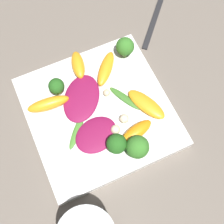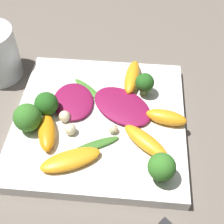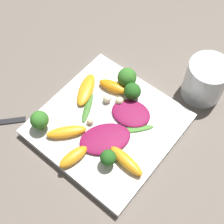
# 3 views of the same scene
# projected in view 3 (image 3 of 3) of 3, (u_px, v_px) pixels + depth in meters

# --- Properties ---
(ground_plane) EXTENTS (2.40, 2.40, 0.00)m
(ground_plane) POSITION_uv_depth(u_px,v_px,m) (108.00, 127.00, 0.61)
(ground_plane) COLOR #6B6056
(plate) EXTENTS (0.25, 0.25, 0.02)m
(plate) POSITION_uv_depth(u_px,v_px,m) (108.00, 125.00, 0.61)
(plate) COLOR white
(plate) RESTS_ON ground_plane
(drinking_glass) EXTENTS (0.08, 0.08, 0.09)m
(drinking_glass) POSITION_uv_depth(u_px,v_px,m) (205.00, 80.00, 0.62)
(drinking_glass) COLOR white
(drinking_glass) RESTS_ON ground_plane
(radicchio_leaf_0) EXTENTS (0.09, 0.08, 0.01)m
(radicchio_leaf_0) POSITION_uv_depth(u_px,v_px,m) (131.00, 113.00, 0.60)
(radicchio_leaf_0) COLOR maroon
(radicchio_leaf_0) RESTS_ON plate
(radicchio_leaf_1) EXTENTS (0.11, 0.11, 0.01)m
(radicchio_leaf_1) POSITION_uv_depth(u_px,v_px,m) (105.00, 139.00, 0.57)
(radicchio_leaf_1) COLOR maroon
(radicchio_leaf_1) RESTS_ON plate
(orange_segment_0) EXTENTS (0.07, 0.07, 0.02)m
(orange_segment_0) POSITION_uv_depth(u_px,v_px,m) (66.00, 132.00, 0.58)
(orange_segment_0) COLOR orange
(orange_segment_0) RESTS_ON plate
(orange_segment_1) EXTENTS (0.08, 0.03, 0.02)m
(orange_segment_1) POSITION_uv_depth(u_px,v_px,m) (126.00, 161.00, 0.55)
(orange_segment_1) COLOR orange
(orange_segment_1) RESTS_ON plate
(orange_segment_2) EXTENTS (0.03, 0.06, 0.02)m
(orange_segment_2) POSITION_uv_depth(u_px,v_px,m) (75.00, 158.00, 0.55)
(orange_segment_2) COLOR orange
(orange_segment_2) RESTS_ON plate
(orange_segment_3) EXTENTS (0.06, 0.08, 0.01)m
(orange_segment_3) POSITION_uv_depth(u_px,v_px,m) (86.00, 90.00, 0.63)
(orange_segment_3) COLOR orange
(orange_segment_3) RESTS_ON plate
(orange_segment_4) EXTENTS (0.07, 0.04, 0.02)m
(orange_segment_4) POSITION_uv_depth(u_px,v_px,m) (113.00, 87.00, 0.63)
(orange_segment_4) COLOR orange
(orange_segment_4) RESTS_ON plate
(broccoli_floret_0) EXTENTS (0.03, 0.03, 0.04)m
(broccoli_floret_0) POSITION_uv_depth(u_px,v_px,m) (108.00, 158.00, 0.54)
(broccoli_floret_0) COLOR #7A9E51
(broccoli_floret_0) RESTS_ON plate
(broccoli_floret_1) EXTENTS (0.04, 0.04, 0.04)m
(broccoli_floret_1) POSITION_uv_depth(u_px,v_px,m) (127.00, 77.00, 0.63)
(broccoli_floret_1) COLOR #84AD5B
(broccoli_floret_1) RESTS_ON plate
(broccoli_floret_2) EXTENTS (0.03, 0.03, 0.04)m
(broccoli_floret_2) POSITION_uv_depth(u_px,v_px,m) (134.00, 93.00, 0.61)
(broccoli_floret_2) COLOR #84AD5B
(broccoli_floret_2) RESTS_ON plate
(broccoli_floret_3) EXTENTS (0.03, 0.03, 0.04)m
(broccoli_floret_3) POSITION_uv_depth(u_px,v_px,m) (40.00, 120.00, 0.57)
(broccoli_floret_3) COLOR #7A9E51
(broccoli_floret_3) RESTS_ON plate
(arugula_sprig_0) EXTENTS (0.05, 0.06, 0.00)m
(arugula_sprig_0) POSITION_uv_depth(u_px,v_px,m) (136.00, 129.00, 0.59)
(arugula_sprig_0) COLOR #47842D
(arugula_sprig_0) RESTS_ON plate
(arugula_sprig_1) EXTENTS (0.04, 0.07, 0.01)m
(arugula_sprig_1) POSITION_uv_depth(u_px,v_px,m) (89.00, 106.00, 0.61)
(arugula_sprig_1) COLOR #3D7528
(arugula_sprig_1) RESTS_ON plate
(macadamia_nut_0) EXTENTS (0.02, 0.02, 0.02)m
(macadamia_nut_0) POSITION_uv_depth(u_px,v_px,m) (119.00, 101.00, 0.61)
(macadamia_nut_0) COLOR beige
(macadamia_nut_0) RESTS_ON plate
(macadamia_nut_1) EXTENTS (0.02, 0.02, 0.02)m
(macadamia_nut_1) POSITION_uv_depth(u_px,v_px,m) (107.00, 99.00, 0.62)
(macadamia_nut_1) COLOR beige
(macadamia_nut_1) RESTS_ON plate
(macadamia_nut_2) EXTENTS (0.01, 0.01, 0.01)m
(macadamia_nut_2) POSITION_uv_depth(u_px,v_px,m) (90.00, 121.00, 0.59)
(macadamia_nut_2) COLOR beige
(macadamia_nut_2) RESTS_ON plate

